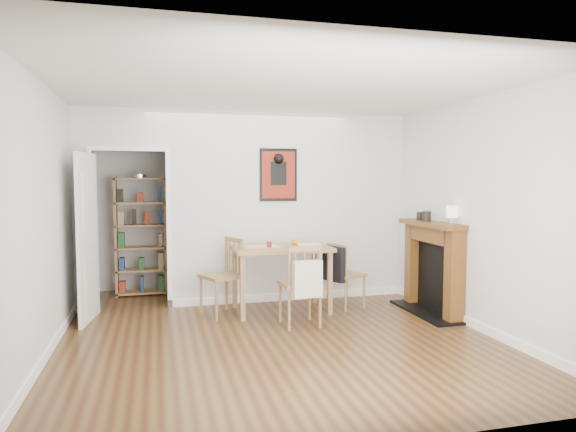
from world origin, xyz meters
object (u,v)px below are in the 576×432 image
object	(u,v)px
chair_left	(222,277)
fireplace	(434,264)
dining_table	(281,254)
notebook	(308,244)
mantel_lamp	(452,213)
chair_front	(300,284)
ceramic_jar_b	(420,216)
ceramic_jar_a	(427,216)
orange_fruit	(295,241)
red_glass	(269,244)
bookshelf	(141,237)
chair_right	(345,274)

from	to	relation	value
chair_left	fireplace	world-z (taller)	fireplace
chair_left	dining_table	bearing A→B (deg)	0.56
chair_left	notebook	world-z (taller)	chair_left
dining_table	mantel_lamp	world-z (taller)	mantel_lamp
chair_front	notebook	xyz separation A→B (m)	(0.33, 0.78, 0.36)
dining_table	ceramic_jar_b	xyz separation A→B (m)	(1.80, -0.26, 0.48)
chair_left	fireplace	distance (m)	2.67
chair_left	ceramic_jar_b	distance (m)	2.67
notebook	chair_front	bearing A→B (deg)	-112.75
chair_front	mantel_lamp	size ratio (longest dim) A/B	4.32
fireplace	ceramic_jar_a	world-z (taller)	ceramic_jar_a
mantel_lamp	orange_fruit	bearing A→B (deg)	147.71
dining_table	red_glass	xyz separation A→B (m)	(-0.17, -0.06, 0.14)
mantel_lamp	ceramic_jar_b	xyz separation A→B (m)	(-0.06, 0.65, -0.08)
chair_left	mantel_lamp	xyz separation A→B (m)	(2.62, -0.91, 0.81)
orange_fruit	notebook	world-z (taller)	orange_fruit
dining_table	fireplace	world-z (taller)	fireplace
fireplace	notebook	size ratio (longest dim) A/B	3.93
notebook	ceramic_jar_b	xyz separation A→B (m)	(1.41, -0.37, 0.37)
chair_front	ceramic_jar_a	world-z (taller)	ceramic_jar_a
bookshelf	ceramic_jar_b	world-z (taller)	bookshelf
fireplace	ceramic_jar_b	bearing A→B (deg)	102.15
orange_fruit	ceramic_jar_b	world-z (taller)	ceramic_jar_b
chair_front	bookshelf	bearing A→B (deg)	130.53
chair_right	red_glass	world-z (taller)	red_glass
mantel_lamp	ceramic_jar_a	distance (m)	0.46
fireplace	orange_fruit	bearing A→B (deg)	158.06
chair_right	mantel_lamp	size ratio (longest dim) A/B	3.91
bookshelf	ceramic_jar_a	world-z (taller)	bookshelf
chair_left	mantel_lamp	bearing A→B (deg)	-19.06
chair_right	ceramic_jar_a	bearing A→B (deg)	-24.83
chair_left	ceramic_jar_b	world-z (taller)	ceramic_jar_b
red_glass	orange_fruit	distance (m)	0.42
chair_left	orange_fruit	xyz separation A→B (m)	(0.97, 0.14, 0.40)
ceramic_jar_a	orange_fruit	bearing A→B (deg)	159.25
dining_table	ceramic_jar_b	bearing A→B (deg)	-8.32
bookshelf	chair_left	bearing A→B (deg)	-55.71
chair_right	ceramic_jar_a	distance (m)	1.29
bookshelf	ceramic_jar_a	distance (m)	4.04
fireplace	dining_table	bearing A→B (deg)	163.97
chair_right	ceramic_jar_b	distance (m)	1.24
dining_table	chair_front	world-z (taller)	chair_front
dining_table	chair_left	size ratio (longest dim) A/B	1.27
dining_table	orange_fruit	bearing A→B (deg)	30.72
notebook	ceramic_jar_b	distance (m)	1.50
orange_fruit	ceramic_jar_b	xyz separation A→B (m)	(1.58, -0.39, 0.33)
bookshelf	ceramic_jar_a	size ratio (longest dim) A/B	13.53
mantel_lamp	ceramic_jar_a	bearing A→B (deg)	99.84
chair_front	ceramic_jar_b	xyz separation A→B (m)	(1.73, 0.41, 0.73)
ceramic_jar_b	orange_fruit	bearing A→B (deg)	166.13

